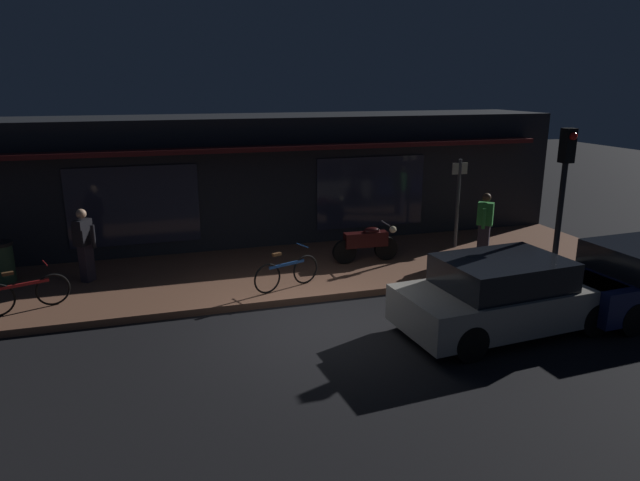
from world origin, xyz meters
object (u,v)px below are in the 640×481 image
at_px(bicycle_extra, 25,294).
at_px(sign_post, 458,198).
at_px(bicycle_parked, 287,273).
at_px(trash_bin, 3,262).
at_px(parked_car_near, 505,295).
at_px(person_photographer, 85,244).
at_px(motorcycle, 367,242).
at_px(person_bystander, 485,224).
at_px(traffic_light_pole, 563,183).

relative_size(bicycle_extra, sign_post, 0.66).
distance_m(bicycle_parked, trash_bin, 6.38).
bearing_deg(parked_car_near, trash_bin, 150.82).
xyz_separation_m(person_photographer, sign_post, (9.37, 0.05, 0.48)).
height_order(bicycle_parked, trash_bin, trash_bin).
xyz_separation_m(person_photographer, parked_car_near, (7.61, -4.76, -0.32)).
bearing_deg(bicycle_extra, parked_car_near, -20.66).
height_order(bicycle_parked, bicycle_extra, same).
bearing_deg(parked_car_near, motorcycle, 103.67).
height_order(motorcycle, person_bystander, person_bystander).
relative_size(person_bystander, traffic_light_pole, 0.46).
bearing_deg(bicycle_extra, bicycle_parked, -2.91).
xyz_separation_m(person_photographer, trash_bin, (-1.77, 0.48, -0.41)).
relative_size(person_bystander, trash_bin, 1.80).
distance_m(bicycle_parked, person_photographer, 4.58).
xyz_separation_m(motorcycle, person_bystander, (3.00, -0.51, 0.38)).
bearing_deg(person_bystander, bicycle_parked, -171.68).
distance_m(person_photographer, parked_car_near, 8.98).
xyz_separation_m(person_bystander, parked_car_near, (-1.96, -3.77, -0.32)).
bearing_deg(sign_post, person_bystander, -79.53).
distance_m(bicycle_parked, person_bystander, 5.46).
relative_size(trash_bin, parked_car_near, 0.22).
bearing_deg(person_bystander, person_photographer, 174.10).
distance_m(motorcycle, trash_bin, 8.39).
relative_size(bicycle_extra, traffic_light_pole, 0.44).
xyz_separation_m(sign_post, parked_car_near, (-1.77, -4.81, -0.81)).
height_order(bicycle_extra, parked_car_near, parked_car_near).
bearing_deg(traffic_light_pole, person_bystander, 93.00).
bearing_deg(traffic_light_pole, person_photographer, 160.19).
bearing_deg(person_photographer, sign_post, 0.33).
bearing_deg(bicycle_parked, traffic_light_pole, -17.33).
xyz_separation_m(bicycle_extra, parked_car_near, (8.61, -3.25, 0.20)).
height_order(bicycle_extra, trash_bin, trash_bin).
distance_m(person_photographer, person_bystander, 9.61).
height_order(bicycle_parked, sign_post, sign_post).
distance_m(motorcycle, traffic_light_pole, 4.71).
bearing_deg(sign_post, bicycle_parked, -160.57).
distance_m(sign_post, traffic_light_pole, 3.69).
xyz_separation_m(bicycle_parked, person_bystander, (5.38, 0.79, 0.52)).
height_order(person_bystander, trash_bin, person_bystander).
relative_size(trash_bin, traffic_light_pole, 0.26).
xyz_separation_m(bicycle_extra, person_photographer, (1.01, 1.51, 0.52)).
distance_m(bicycle_parked, bicycle_extra, 5.20).
distance_m(motorcycle, bicycle_extra, 7.64).
bearing_deg(person_bystander, traffic_light_pole, -87.00).
relative_size(traffic_light_pole, parked_car_near, 0.85).
relative_size(bicycle_extra, person_photographer, 0.94).
height_order(traffic_light_pole, parked_car_near, traffic_light_pole).
xyz_separation_m(person_bystander, sign_post, (-0.19, 1.04, 0.48)).
distance_m(person_photographer, traffic_light_pole, 10.41).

